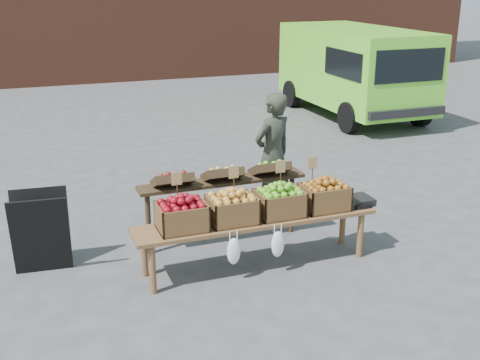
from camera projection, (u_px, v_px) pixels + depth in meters
name	position (u px, v px, depth m)	size (l,w,h in m)	color
ground	(347.00, 269.00, 6.63)	(80.00, 80.00, 0.00)	#49494C
delivery_van	(354.00, 73.00, 13.49)	(2.01, 4.38, 1.96)	#6BDF31
vendor	(273.00, 154.00, 7.94)	(0.60, 0.39, 1.65)	#2D3126
chalkboard_sign	(41.00, 232.00, 6.45)	(0.60, 0.33, 0.91)	black
back_table	(223.00, 202.00, 7.12)	(2.10, 0.44, 1.04)	#322415
display_bench	(256.00, 242.00, 6.61)	(2.70, 0.56, 0.57)	brown
crate_golden_apples	(182.00, 217.00, 6.20)	(0.50, 0.40, 0.28)	#7A0009
crate_russet_pears	(232.00, 210.00, 6.38)	(0.50, 0.40, 0.28)	gold
crate_red_apples	(280.00, 203.00, 6.56)	(0.50, 0.40, 0.28)	#539718
crate_green_apples	(324.00, 197.00, 6.74)	(0.50, 0.40, 0.28)	#9C6A23
weighing_scale	(357.00, 201.00, 6.91)	(0.34, 0.30, 0.08)	black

